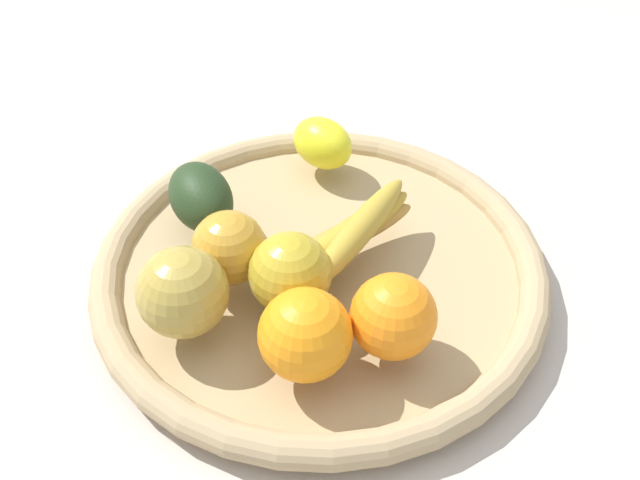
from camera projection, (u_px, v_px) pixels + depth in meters
ground_plane at (320, 283)px, 0.74m from camera, size 2.40×2.40×0.00m
basket at (320, 270)px, 0.73m from camera, size 0.44×0.44×0.04m
avocado at (201, 197)px, 0.74m from camera, size 0.10×0.11×0.06m
apple_0 at (290, 273)px, 0.65m from camera, size 0.09×0.09×0.07m
banana_bunch at (349, 234)px, 0.70m from camera, size 0.14×0.17×0.05m
orange_0 at (305, 335)px, 0.60m from camera, size 0.11×0.11×0.08m
orange_1 at (393, 317)px, 0.61m from camera, size 0.10×0.10×0.07m
lemon_0 at (323, 143)px, 0.81m from camera, size 0.09×0.09×0.05m
apple_2 at (183, 292)px, 0.63m from camera, size 0.10×0.10×0.08m
apple_1 at (229, 248)px, 0.68m from camera, size 0.07×0.07×0.07m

